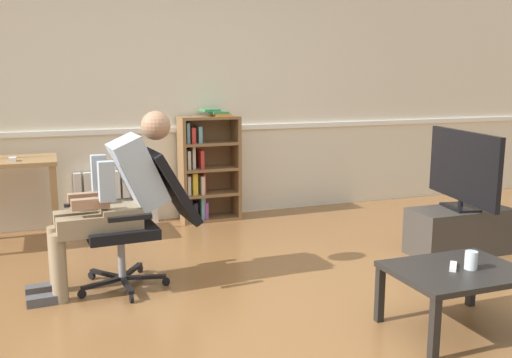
{
  "coord_description": "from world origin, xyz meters",
  "views": [
    {
      "loc": [
        -1.25,
        -2.95,
        1.45
      ],
      "look_at": [
        0.15,
        0.85,
        0.7
      ],
      "focal_mm": 39.07,
      "sensor_mm": 36.0,
      "label": 1
    }
  ],
  "objects_px": {
    "computer_mouse": "(13,159)",
    "radiator": "(117,198)",
    "office_chair": "(144,213)",
    "coffee_table": "(457,276)",
    "person_seated": "(115,196)",
    "drinking_glass": "(471,260)",
    "tv_stand": "(459,231)",
    "tv_screen": "(463,168)",
    "bookshelf": "(205,169)",
    "spare_remote": "(453,266)"
  },
  "relations": [
    {
      "from": "tv_screen",
      "to": "drinking_glass",
      "type": "height_order",
      "value": "tv_screen"
    },
    {
      "from": "radiator",
      "to": "coffee_table",
      "type": "height_order",
      "value": "radiator"
    },
    {
      "from": "bookshelf",
      "to": "office_chair",
      "type": "relative_size",
      "value": 1.19
    },
    {
      "from": "person_seated",
      "to": "drinking_glass",
      "type": "height_order",
      "value": "person_seated"
    },
    {
      "from": "bookshelf",
      "to": "coffee_table",
      "type": "height_order",
      "value": "bookshelf"
    },
    {
      "from": "tv_screen",
      "to": "radiator",
      "type": "bearing_deg",
      "value": 63.17
    },
    {
      "from": "office_chair",
      "to": "tv_stand",
      "type": "xyz_separation_m",
      "value": [
        2.54,
        -0.21,
        -0.33
      ]
    },
    {
      "from": "bookshelf",
      "to": "person_seated",
      "type": "relative_size",
      "value": 0.93
    },
    {
      "from": "office_chair",
      "to": "coffee_table",
      "type": "xyz_separation_m",
      "value": [
        1.55,
        -1.36,
        -0.19
      ]
    },
    {
      "from": "bookshelf",
      "to": "coffee_table",
      "type": "distance_m",
      "value": 3.04
    },
    {
      "from": "radiator",
      "to": "person_seated",
      "type": "relative_size",
      "value": 0.65
    },
    {
      "from": "bookshelf",
      "to": "spare_remote",
      "type": "xyz_separation_m",
      "value": [
        0.66,
        -2.94,
        -0.14
      ]
    },
    {
      "from": "office_chair",
      "to": "coffee_table",
      "type": "bearing_deg",
      "value": 45.0
    },
    {
      "from": "computer_mouse",
      "to": "radiator",
      "type": "bearing_deg",
      "value": 30.06
    },
    {
      "from": "tv_stand",
      "to": "tv_screen",
      "type": "distance_m",
      "value": 0.53
    },
    {
      "from": "tv_screen",
      "to": "bookshelf",
      "type": "bearing_deg",
      "value": 52.78
    },
    {
      "from": "radiator",
      "to": "person_seated",
      "type": "xyz_separation_m",
      "value": [
        -0.19,
        -1.71,
        0.38
      ]
    },
    {
      "from": "radiator",
      "to": "tv_screen",
      "type": "xyz_separation_m",
      "value": [
        2.54,
        -1.9,
        0.45
      ]
    },
    {
      "from": "drinking_glass",
      "to": "bookshelf",
      "type": "bearing_deg",
      "value": 103.88
    },
    {
      "from": "tv_stand",
      "to": "drinking_glass",
      "type": "bearing_deg",
      "value": -128.06
    },
    {
      "from": "coffee_table",
      "to": "spare_remote",
      "type": "bearing_deg",
      "value": 129.26
    },
    {
      "from": "bookshelf",
      "to": "tv_stand",
      "type": "relative_size",
      "value": 1.36
    },
    {
      "from": "computer_mouse",
      "to": "office_chair",
      "type": "height_order",
      "value": "office_chair"
    },
    {
      "from": "person_seated",
      "to": "tv_screen",
      "type": "relative_size",
      "value": 1.23
    },
    {
      "from": "tv_stand",
      "to": "computer_mouse",
      "type": "bearing_deg",
      "value": 157.85
    },
    {
      "from": "person_seated",
      "to": "radiator",
      "type": "bearing_deg",
      "value": 169.93
    },
    {
      "from": "bookshelf",
      "to": "coffee_table",
      "type": "xyz_separation_m",
      "value": [
        0.67,
        -2.96,
        -0.2
      ]
    },
    {
      "from": "person_seated",
      "to": "spare_remote",
      "type": "distance_m",
      "value": 2.2
    },
    {
      "from": "radiator",
      "to": "spare_remote",
      "type": "xyz_separation_m",
      "value": [
        1.53,
        -3.04,
        0.11
      ]
    },
    {
      "from": "radiator",
      "to": "drinking_glass",
      "type": "distance_m",
      "value": 3.49
    },
    {
      "from": "bookshelf",
      "to": "drinking_glass",
      "type": "distance_m",
      "value": 3.08
    },
    {
      "from": "tv_stand",
      "to": "drinking_glass",
      "type": "distance_m",
      "value": 1.52
    },
    {
      "from": "office_chair",
      "to": "coffee_table",
      "type": "distance_m",
      "value": 2.07
    },
    {
      "from": "drinking_glass",
      "to": "spare_remote",
      "type": "xyz_separation_m",
      "value": [
        -0.08,
        0.05,
        -0.04
      ]
    },
    {
      "from": "bookshelf",
      "to": "drinking_glass",
      "type": "bearing_deg",
      "value": -76.12
    },
    {
      "from": "bookshelf",
      "to": "person_seated",
      "type": "distance_m",
      "value": 1.93
    },
    {
      "from": "bookshelf",
      "to": "office_chair",
      "type": "height_order",
      "value": "bookshelf"
    },
    {
      "from": "drinking_glass",
      "to": "tv_stand",
      "type": "bearing_deg",
      "value": 51.94
    },
    {
      "from": "person_seated",
      "to": "drinking_glass",
      "type": "distance_m",
      "value": 2.28
    },
    {
      "from": "tv_stand",
      "to": "tv_screen",
      "type": "bearing_deg",
      "value": -9.98
    },
    {
      "from": "computer_mouse",
      "to": "drinking_glass",
      "type": "height_order",
      "value": "computer_mouse"
    },
    {
      "from": "computer_mouse",
      "to": "bookshelf",
      "type": "relative_size",
      "value": 0.09
    },
    {
      "from": "radiator",
      "to": "tv_stand",
      "type": "height_order",
      "value": "radiator"
    },
    {
      "from": "office_chair",
      "to": "tv_stand",
      "type": "distance_m",
      "value": 2.57
    },
    {
      "from": "drinking_glass",
      "to": "spare_remote",
      "type": "relative_size",
      "value": 0.7
    },
    {
      "from": "tv_screen",
      "to": "spare_remote",
      "type": "xyz_separation_m",
      "value": [
        -1.01,
        -1.14,
        -0.33
      ]
    },
    {
      "from": "spare_remote",
      "to": "office_chair",
      "type": "bearing_deg",
      "value": 0.02
    },
    {
      "from": "person_seated",
      "to": "spare_remote",
      "type": "bearing_deg",
      "value": 48.69
    },
    {
      "from": "coffee_table",
      "to": "drinking_glass",
      "type": "xyz_separation_m",
      "value": [
        0.06,
        -0.03,
        0.1
      ]
    },
    {
      "from": "office_chair",
      "to": "drinking_glass",
      "type": "height_order",
      "value": "office_chair"
    }
  ]
}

